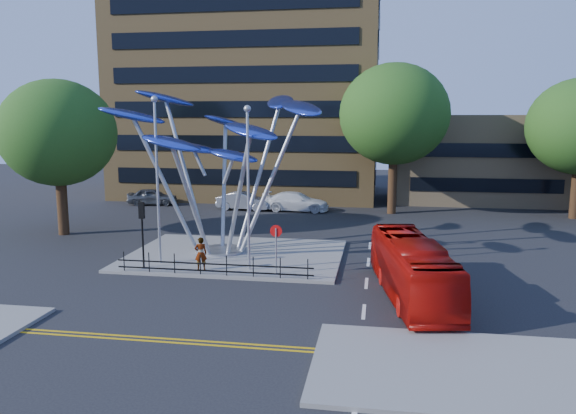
% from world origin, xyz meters
% --- Properties ---
extents(ground, '(120.00, 120.00, 0.00)m').
position_xyz_m(ground, '(0.00, 0.00, 0.00)').
color(ground, black).
rests_on(ground, ground).
extents(traffic_island, '(12.00, 9.00, 0.15)m').
position_xyz_m(traffic_island, '(-1.00, 6.00, 0.07)').
color(traffic_island, slate).
rests_on(traffic_island, ground).
extents(pavement_right, '(12.00, 6.00, 0.15)m').
position_xyz_m(pavement_right, '(11.00, -7.00, 0.07)').
color(pavement_right, slate).
rests_on(pavement_right, ground).
extents(double_yellow_near, '(40.00, 0.12, 0.01)m').
position_xyz_m(double_yellow_near, '(0.00, -6.00, 0.01)').
color(double_yellow_near, gold).
rests_on(double_yellow_near, ground).
extents(double_yellow_far, '(40.00, 0.12, 0.01)m').
position_xyz_m(double_yellow_far, '(0.00, -6.30, 0.01)').
color(double_yellow_far, gold).
rests_on(double_yellow_far, ground).
extents(brick_tower, '(25.00, 15.00, 30.00)m').
position_xyz_m(brick_tower, '(-6.00, 32.00, 15.00)').
color(brick_tower, olive).
rests_on(brick_tower, ground).
extents(low_building_near, '(15.00, 8.00, 8.00)m').
position_xyz_m(low_building_near, '(16.00, 30.00, 4.00)').
color(low_building_near, tan).
rests_on(low_building_near, ground).
extents(tree_right, '(8.80, 8.80, 12.11)m').
position_xyz_m(tree_right, '(8.00, 22.00, 8.04)').
color(tree_right, black).
rests_on(tree_right, ground).
extents(tree_left, '(7.60, 7.60, 10.32)m').
position_xyz_m(tree_left, '(-14.00, 10.00, 6.79)').
color(tree_left, black).
rests_on(tree_left, ground).
extents(leaf_sculpture, '(12.72, 9.54, 9.51)m').
position_xyz_m(leaf_sculpture, '(-2.07, 6.68, 6.87)').
color(leaf_sculpture, '#9EA0A5').
rests_on(leaf_sculpture, traffic_island).
extents(street_lamp_left, '(0.36, 0.36, 8.80)m').
position_xyz_m(street_lamp_left, '(-4.50, 3.50, 5.36)').
color(street_lamp_left, '#9EA0A5').
rests_on(street_lamp_left, traffic_island).
extents(street_lamp_right, '(0.36, 0.36, 8.30)m').
position_xyz_m(street_lamp_right, '(0.50, 3.00, 5.09)').
color(street_lamp_right, '#9EA0A5').
rests_on(street_lamp_right, traffic_island).
extents(traffic_light_island, '(0.28, 0.18, 3.42)m').
position_xyz_m(traffic_light_island, '(-5.00, 2.50, 2.61)').
color(traffic_light_island, black).
rests_on(traffic_light_island, traffic_island).
extents(no_entry_sign_island, '(0.60, 0.10, 2.45)m').
position_xyz_m(no_entry_sign_island, '(2.00, 2.52, 1.82)').
color(no_entry_sign_island, '#9EA0A5').
rests_on(no_entry_sign_island, traffic_island).
extents(pedestrian_railing_front, '(10.00, 0.06, 1.00)m').
position_xyz_m(pedestrian_railing_front, '(-1.00, 1.70, 0.55)').
color(pedestrian_railing_front, black).
rests_on(pedestrian_railing_front, traffic_island).
extents(red_bus, '(3.73, 9.62, 2.62)m').
position_xyz_m(red_bus, '(8.50, 0.24, 1.31)').
color(red_bus, '#9F0C07').
rests_on(red_bus, ground).
extents(pedestrian, '(0.73, 0.61, 1.70)m').
position_xyz_m(pedestrian, '(-1.90, 2.50, 1.00)').
color(pedestrian, gray).
rests_on(pedestrian, traffic_island).
extents(parked_car_left, '(4.60, 2.37, 1.50)m').
position_xyz_m(parked_car_left, '(-13.14, 23.00, 0.75)').
color(parked_car_left, '#474A4F').
rests_on(parked_car_left, ground).
extents(parked_car_mid, '(4.70, 1.91, 1.52)m').
position_xyz_m(parked_car_mid, '(-4.38, 21.72, 0.76)').
color(parked_car_mid, '#9B9DA2').
rests_on(parked_car_mid, ground).
extents(parked_car_right, '(5.53, 2.39, 1.58)m').
position_xyz_m(parked_car_right, '(0.12, 21.87, 0.79)').
color(parked_car_right, white).
rests_on(parked_car_right, ground).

